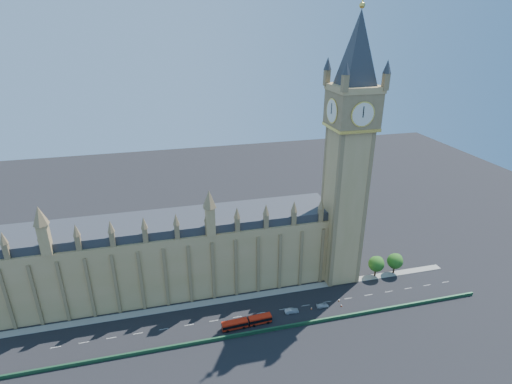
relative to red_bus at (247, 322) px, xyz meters
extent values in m
plane|color=black|center=(2.01, 4.92, -1.46)|extent=(400.00, 400.00, 0.00)
cube|color=tan|center=(-22.99, 26.92, 11.04)|extent=(120.00, 20.00, 25.00)
cube|color=#2D3035|center=(-22.99, 26.92, 25.04)|extent=(120.00, 18.00, 3.00)
cube|color=tan|center=(40.01, 18.92, 27.54)|extent=(12.00, 12.00, 58.00)
cube|color=olive|center=(40.01, 18.92, 62.54)|extent=(14.00, 14.00, 12.00)
cylinder|color=silver|center=(40.01, 11.77, 62.54)|extent=(7.20, 0.30, 7.20)
cube|color=tan|center=(40.01, 18.92, 69.54)|extent=(14.50, 14.50, 2.00)
pyramid|color=#2D3035|center=(40.01, 18.92, 92.54)|extent=(20.59, 20.59, 22.00)
sphere|color=#F2C64C|center=(40.01, 18.92, 93.34)|extent=(1.80, 1.80, 1.80)
cube|color=#1E4C2D|center=(2.01, -4.08, -0.86)|extent=(160.00, 0.60, 1.20)
cube|color=gray|center=(2.01, 14.42, -1.38)|extent=(160.00, 3.00, 0.16)
cylinder|color=#382619|center=(54.01, 14.92, 0.54)|extent=(0.70, 0.70, 4.00)
sphere|color=#1C5015|center=(54.01, 14.92, 4.04)|extent=(6.00, 6.00, 6.00)
sphere|color=#1C5015|center=(54.81, 15.22, 4.64)|extent=(4.38, 4.38, 4.38)
cylinder|color=#382619|center=(62.01, 14.92, 0.54)|extent=(0.70, 0.70, 4.00)
sphere|color=#1C5015|center=(62.01, 14.92, 4.04)|extent=(6.00, 6.00, 6.00)
sphere|color=#1C5015|center=(62.81, 15.22, 4.64)|extent=(4.38, 4.38, 4.38)
cube|color=red|center=(-3.96, -0.22, -0.07)|extent=(8.44, 2.76, 2.77)
cube|color=red|center=(4.45, 0.24, -0.07)|extent=(7.51, 2.71, 2.77)
cube|color=black|center=(-3.96, -0.22, 0.26)|extent=(8.49, 2.81, 1.05)
cube|color=black|center=(4.45, 0.24, 0.26)|extent=(7.57, 2.76, 1.05)
cylinder|color=black|center=(0.01, 0.00, -0.21)|extent=(0.87, 2.26, 2.22)
cylinder|color=black|center=(-6.56, -1.51, -1.00)|extent=(0.94, 0.33, 0.92)
cylinder|color=black|center=(-6.68, 0.79, -1.00)|extent=(0.94, 0.33, 0.92)
cylinder|color=black|center=(-1.24, -1.23, -1.00)|extent=(0.94, 0.33, 0.92)
cylinder|color=black|center=(-1.36, 1.08, -1.00)|extent=(0.94, 0.33, 0.92)
cylinder|color=black|center=(2.14, -1.04, -1.00)|extent=(0.94, 0.33, 0.92)
cylinder|color=black|center=(2.02, 1.27, -1.00)|extent=(0.94, 0.33, 0.92)
cylinder|color=black|center=(6.87, -0.78, -1.00)|extent=(0.94, 0.33, 0.92)
cylinder|color=black|center=(6.75, 1.52, -1.00)|extent=(0.94, 0.33, 0.92)
imported|color=#44474D|center=(6.13, 0.34, -0.68)|extent=(4.66, 2.02, 1.57)
imported|color=#989A9F|center=(16.07, 2.55, -0.70)|extent=(4.71, 1.80, 1.53)
imported|color=silver|center=(27.32, 2.71, -0.84)|extent=(4.30, 1.79, 1.24)
cube|color=black|center=(16.01, 4.08, -1.44)|extent=(0.46, 0.46, 0.04)
cone|color=#FF5A0D|center=(16.01, 4.08, -1.12)|extent=(0.51, 0.51, 0.68)
cylinder|color=white|center=(16.01, 4.08, -1.02)|extent=(0.33, 0.33, 0.12)
cube|color=black|center=(34.22, 4.33, -1.44)|extent=(0.44, 0.44, 0.04)
cone|color=orange|center=(34.22, 4.33, -1.10)|extent=(0.48, 0.48, 0.73)
cylinder|color=white|center=(34.22, 4.33, -0.99)|extent=(0.35, 0.35, 0.13)
cube|color=black|center=(33.77, 1.52, -1.44)|extent=(0.55, 0.55, 0.04)
cone|color=#F8410D|center=(33.77, 1.52, -1.08)|extent=(0.60, 0.60, 0.76)
cylinder|color=white|center=(33.77, 1.52, -0.97)|extent=(0.37, 0.37, 0.13)
cube|color=black|center=(23.21, 2.63, -1.44)|extent=(0.48, 0.48, 0.05)
cone|color=#FF5E0D|center=(23.21, 2.63, -1.06)|extent=(0.53, 0.53, 0.80)
cylinder|color=white|center=(23.21, 2.63, -0.94)|extent=(0.39, 0.39, 0.14)
camera|label=1|loc=(-21.61, -99.20, 88.50)|focal=28.00mm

